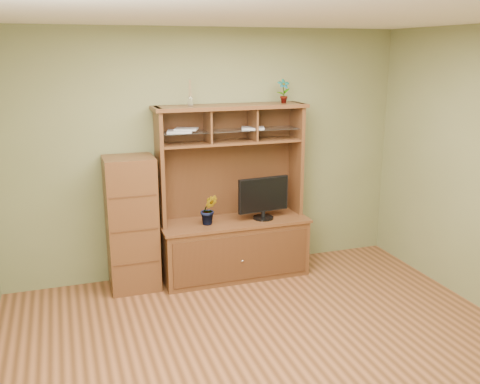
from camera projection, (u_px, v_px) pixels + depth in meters
name	position (u px, v px, depth m)	size (l,w,h in m)	color
room	(278.00, 200.00, 4.08)	(4.54, 4.04, 2.74)	#4F2D16
media_hutch	(233.00, 230.00, 5.94)	(1.66, 0.61, 1.90)	#4F2C16
monitor	(263.00, 197.00, 5.87)	(0.59, 0.23, 0.47)	black
orchid_plant	(209.00, 210.00, 5.69)	(0.18, 0.15, 0.33)	#2D6121
top_plant	(284.00, 91.00, 5.81)	(0.14, 0.09, 0.26)	#2C6623
reed_diffuser	(190.00, 96.00, 5.49)	(0.05, 0.05, 0.27)	silver
magazines	(206.00, 130.00, 5.63)	(1.10, 0.26, 0.04)	#B1B1B6
side_cabinet	(132.00, 224.00, 5.57)	(0.51, 0.46, 1.42)	#4F2C16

